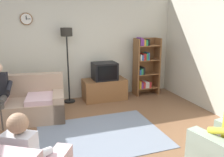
# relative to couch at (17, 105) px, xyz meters

# --- Properties ---
(ground_plane) EXTENTS (12.00, 12.00, 0.00)m
(ground_plane) POSITION_rel_couch_xyz_m (1.29, -1.62, -0.31)
(ground_plane) COLOR brown
(back_wall_assembly) EXTENTS (6.20, 0.17, 2.70)m
(back_wall_assembly) POSITION_rel_couch_xyz_m (1.29, 1.04, 1.04)
(back_wall_assembly) COLOR beige
(back_wall_assembly) RESTS_ON ground_plane
(couch) EXTENTS (1.99, 1.11, 0.90)m
(couch) POSITION_rel_couch_xyz_m (0.00, 0.00, 0.00)
(couch) COLOR tan
(couch) RESTS_ON ground_plane
(tv_stand) EXTENTS (1.10, 0.56, 0.54)m
(tv_stand) POSITION_rel_couch_xyz_m (2.09, 0.63, -0.04)
(tv_stand) COLOR brown
(tv_stand) RESTS_ON ground_plane
(tv) EXTENTS (0.60, 0.49, 0.44)m
(tv) POSITION_rel_couch_xyz_m (2.09, 0.61, 0.45)
(tv) COLOR black
(tv) RESTS_ON tv_stand
(bookshelf) EXTENTS (0.68, 0.36, 1.58)m
(bookshelf) POSITION_rel_couch_xyz_m (3.28, 0.70, 0.48)
(bookshelf) COLOR brown
(bookshelf) RESTS_ON ground_plane
(floor_lamp) EXTENTS (0.28, 0.28, 1.85)m
(floor_lamp) POSITION_rel_couch_xyz_m (1.19, 0.73, 1.14)
(floor_lamp) COLOR black
(floor_lamp) RESTS_ON ground_plane
(area_rug) EXTENTS (2.20, 1.70, 0.01)m
(area_rug) POSITION_rel_couch_xyz_m (1.44, -1.23, -0.31)
(area_rug) COLOR slate
(area_rug) RESTS_ON ground_plane
(person_in_left_armchair) EXTENTS (0.61, 0.64, 1.12)m
(person_in_left_armchair) POSITION_rel_couch_xyz_m (0.20, -2.48, 0.29)
(person_in_left_armchair) COLOR silver
(person_in_left_armchair) RESTS_ON ground_plane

